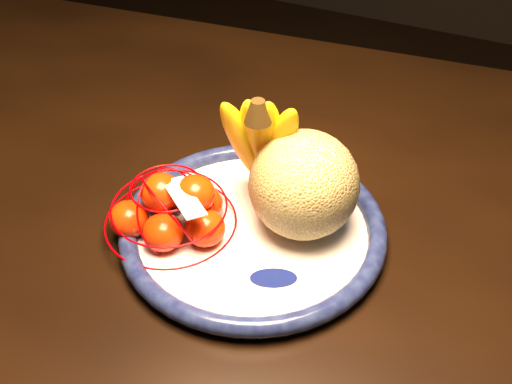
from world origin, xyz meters
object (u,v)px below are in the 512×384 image
at_px(cantaloupe, 304,185).
at_px(banana_bunch, 262,140).
at_px(dining_table, 257,227).
at_px(mandarin_bag, 173,210).
at_px(fruit_bowl, 253,229).

bearing_deg(cantaloupe, banana_bunch, 157.17).
distance_m(dining_table, cantaloupe, 0.20).
bearing_deg(mandarin_bag, banana_bunch, 52.25).
height_order(cantaloupe, banana_bunch, banana_bunch).
bearing_deg(mandarin_bag, cantaloupe, 26.14).
height_order(banana_bunch, mandarin_bag, banana_bunch).
bearing_deg(dining_table, fruit_bowl, -74.17).
distance_m(cantaloupe, banana_bunch, 0.08).
xyz_separation_m(dining_table, cantaloupe, (0.09, -0.06, 0.16)).
bearing_deg(cantaloupe, mandarin_bag, -153.86).
relative_size(cantaloupe, banana_bunch, 0.71).
height_order(dining_table, mandarin_bag, mandarin_bag).
xyz_separation_m(fruit_bowl, cantaloupe, (0.06, 0.03, 0.07)).
relative_size(dining_table, mandarin_bag, 8.45).
distance_m(dining_table, mandarin_bag, 0.19).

